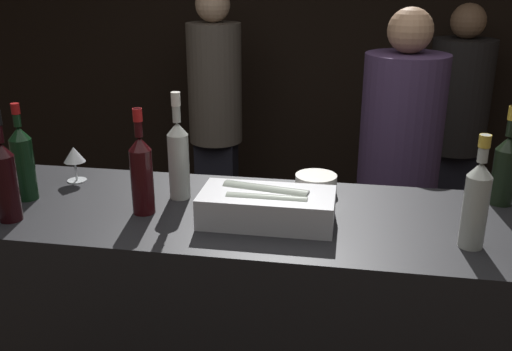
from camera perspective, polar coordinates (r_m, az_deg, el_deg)
wall_back_chalkboard at (r=4.12m, az=5.62°, el=13.51°), size 6.40×0.06×2.80m
bar_counter at (r=2.20m, az=-0.15°, el=-16.81°), size 2.38×0.66×1.09m
ice_bin_with_bottles at (r=1.83m, az=1.09°, el=-3.04°), size 0.43×0.21×0.11m
bowl_white at (r=2.10m, az=6.01°, el=-0.72°), size 0.15×0.15×0.06m
wine_glass at (r=2.27m, az=-17.72°, el=1.88°), size 0.08×0.08×0.14m
red_wine_bottle_black_foil at (r=1.98m, az=-23.81°, el=-0.12°), size 0.07×0.07×0.36m
champagne_bottle at (r=2.12m, az=23.67°, el=0.88°), size 0.08×0.08×0.35m
white_wine_bottle at (r=2.01m, az=-7.76°, el=1.92°), size 0.07×0.07×0.38m
red_wine_bottle_burgundy at (r=2.14m, az=-22.27°, el=1.36°), size 0.08×0.08×0.35m
rose_wine_bottle at (r=1.76m, az=21.16°, el=-2.40°), size 0.07×0.07×0.34m
red_wine_bottle_tall at (r=1.91m, az=-11.37°, el=0.37°), size 0.07×0.07×0.36m
person_in_hoodie at (r=3.86m, az=19.32°, el=4.81°), size 0.38×0.38×1.67m
person_blond_tee at (r=2.91m, az=14.03°, el=0.95°), size 0.40×0.40×1.70m
person_grey_polo at (r=3.66m, az=-4.08°, el=6.20°), size 0.34×0.34×1.76m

